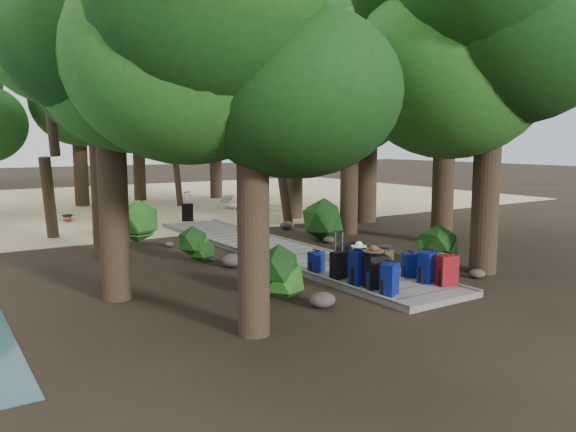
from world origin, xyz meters
TOP-DOWN VIEW (x-y plane):
  - ground at (0.00, 0.00)m, footprint 120.00×120.00m
  - sand_beach at (0.00, 16.00)m, footprint 40.00×22.00m
  - boardwalk at (0.00, 1.00)m, footprint 2.00×12.00m
  - backpack_left_a at (-0.71, -4.17)m, footprint 0.43×0.37m
  - backpack_left_b at (-0.60, -3.68)m, footprint 0.46×0.37m
  - backpack_left_c at (-0.63, -3.23)m, footprint 0.43×0.31m
  - backpack_left_d at (-0.73, -1.84)m, footprint 0.34×0.26m
  - backpack_right_a at (0.76, -4.28)m, footprint 0.44×0.36m
  - backpack_right_b at (0.62, -3.89)m, footprint 0.45×0.37m
  - backpack_right_c at (0.67, -3.37)m, footprint 0.40×0.34m
  - backpack_right_d at (0.61, -2.62)m, footprint 0.38×0.31m
  - duffel_right_khaki at (0.62, -2.01)m, footprint 0.63×0.77m
  - duffel_right_black at (0.61, -1.61)m, footprint 0.66×0.82m
  - suitcase_on_boardwalk at (-0.72, -2.63)m, footprint 0.41×0.28m
  - lone_suitcase_on_sand at (0.35, 7.94)m, footprint 0.48×0.36m
  - hat_brown at (-0.64, -3.62)m, footprint 0.43×0.43m
  - hat_white at (-0.67, -3.22)m, footprint 0.33×0.33m
  - kayak at (-3.44, 10.59)m, footprint 1.00×2.87m
  - sun_lounger at (3.61, 10.39)m, footprint 0.74×1.84m
  - tree_right_a at (2.72, -3.64)m, footprint 5.21×5.21m
  - tree_right_b at (4.93, -0.45)m, footprint 5.10×5.10m
  - tree_right_c at (3.68, 2.39)m, footprint 4.87×4.87m
  - tree_right_d at (5.94, 4.14)m, footprint 6.14×6.14m
  - tree_right_e at (4.21, 6.46)m, footprint 5.33×5.33m
  - tree_right_f at (6.12, 9.13)m, footprint 5.16×5.16m
  - tree_left_a at (-3.80, -4.37)m, footprint 4.27×4.27m
  - tree_left_b at (-5.02, -1.18)m, footprint 4.39×4.39m
  - tree_left_c at (-4.09, 3.02)m, footprint 4.76×4.76m
  - tree_back_a at (-1.74, 15.42)m, footprint 5.37×5.37m
  - tree_back_b at (1.37, 16.38)m, footprint 4.89×4.89m
  - tree_back_c at (5.16, 15.32)m, footprint 5.17×5.17m
  - palm_right_a at (3.28, 5.48)m, footprint 4.58×4.58m
  - palm_right_b at (5.44, 10.98)m, footprint 4.69×4.69m
  - palm_right_c at (2.32, 13.08)m, footprint 4.03×4.03m
  - palm_left_a at (-4.93, 6.78)m, footprint 4.83×4.83m
  - rock_left_a at (-2.03, -3.81)m, footprint 0.51×0.45m
  - rock_left_b at (-2.29, -1.82)m, footprint 0.34×0.31m
  - rock_left_c at (-1.85, 0.07)m, footprint 0.60×0.54m
  - rock_left_d at (-2.17, 3.41)m, footprint 0.27×0.24m
  - rock_right_a at (2.18, -3.93)m, footprint 0.37×0.34m
  - rock_right_b at (2.31, -0.82)m, footprint 0.49×0.44m
  - rock_right_c at (2.08, 1.37)m, footprint 0.36×0.33m
  - rock_right_d at (2.47, 4.25)m, footprint 0.51×0.45m
  - shrub_left_a at (-2.39, -2.74)m, footprint 1.03×1.03m
  - shrub_left_b at (-2.25, 1.05)m, footprint 0.83×0.83m
  - shrub_left_c at (-2.90, 4.31)m, footprint 1.36×1.36m
  - shrub_right_a at (2.39, -2.48)m, footprint 1.15×1.15m
  - shrub_right_b at (2.40, 2.07)m, footprint 1.40×1.40m
  - shrub_right_c at (2.07, 5.97)m, footprint 0.86×0.86m

SIDE VIEW (x-z plane):
  - ground at x=0.00m, z-range 0.00..0.00m
  - sand_beach at x=0.00m, z-range 0.00..0.02m
  - boardwalk at x=0.00m, z-range 0.00..0.12m
  - rock_left_d at x=-2.17m, z-range 0.00..0.15m
  - rock_left_b at x=-2.29m, z-range 0.00..0.19m
  - rock_right_c at x=2.08m, z-range 0.00..0.20m
  - rock_right_a at x=2.18m, z-range 0.00..0.21m
  - rock_right_b at x=2.31m, z-range 0.00..0.27m
  - rock_right_d at x=2.47m, z-range 0.00..0.28m
  - rock_left_a at x=-2.03m, z-range 0.00..0.28m
  - kayak at x=-3.44m, z-range 0.02..0.30m
  - rock_left_c at x=-1.85m, z-range 0.00..0.33m
  - sun_lounger at x=3.61m, z-range 0.02..0.60m
  - duffel_right_khaki at x=0.62m, z-range 0.12..0.56m
  - duffel_right_black at x=0.61m, z-range 0.12..0.57m
  - lone_suitcase_on_sand at x=0.35m, z-range 0.02..0.68m
  - backpack_left_d at x=-0.73m, z-range 0.12..0.62m
  - shrub_left_b at x=-2.25m, z-range 0.00..0.75m
  - backpack_right_d at x=0.61m, z-range 0.12..0.64m
  - shrub_right_c at x=2.07m, z-range 0.00..0.77m
  - backpack_right_c at x=0.67m, z-range 0.12..0.69m
  - suitcase_on_boardwalk at x=-0.72m, z-range 0.12..0.70m
  - backpack_left_a at x=-0.71m, z-range 0.12..0.79m
  - shrub_left_a at x=-2.39m, z-range 0.00..0.93m
  - backpack_right_a at x=0.76m, z-range 0.12..0.81m
  - backpack_right_b at x=0.62m, z-range 0.12..0.83m
  - backpack_left_b at x=-0.60m, z-range 0.12..0.87m
  - backpack_left_c at x=-0.63m, z-range 0.12..0.90m
  - shrub_right_a at x=2.39m, z-range 0.00..1.03m
  - shrub_left_c at x=-2.90m, z-range 0.00..1.23m
  - shrub_right_b at x=2.40m, z-range 0.00..1.26m
  - hat_brown at x=-0.64m, z-range 0.87..1.00m
  - hat_white at x=-0.67m, z-range 0.90..1.01m
  - palm_right_c at x=2.32m, z-range 0.00..6.41m
  - tree_left_a at x=-3.80m, z-range 0.00..7.12m
  - palm_left_a at x=-4.93m, z-range 0.00..7.69m
  - palm_right_a at x=3.28m, z-range 0.00..7.80m
  - tree_left_b at x=-5.02m, z-range 0.00..7.90m
  - tree_left_c at x=-4.09m, z-range 0.00..8.27m
  - tree_right_c at x=3.68m, z-range 0.00..8.43m
  - tree_right_a at x=2.72m, z-range 0.00..8.69m
  - tree_back_b at x=1.37m, z-range 0.00..8.73m
  - palm_right_b at x=5.44m, z-range 0.00..9.06m
  - tree_right_b at x=4.93m, z-range 0.00..9.10m
  - tree_right_f at x=6.12m, z-range 0.00..9.22m
  - tree_back_a at x=-1.74m, z-range 0.00..9.29m
  - tree_back_c at x=5.16m, z-range 0.00..9.30m
  - tree_right_e at x=4.21m, z-range 0.00..9.59m
  - tree_right_d at x=5.94m, z-range 0.00..11.25m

